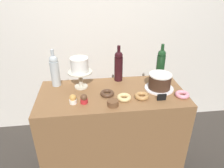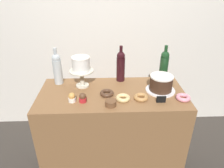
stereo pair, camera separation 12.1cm
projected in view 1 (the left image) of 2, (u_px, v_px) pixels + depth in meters
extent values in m
cube|color=silver|center=(103.00, 22.00, 2.25)|extent=(6.00, 0.05, 2.60)
cube|color=brown|center=(112.00, 135.00, 1.90)|extent=(1.20, 0.56, 0.90)
cylinder|color=beige|center=(81.00, 86.00, 1.77)|extent=(0.11, 0.11, 0.01)
cylinder|color=beige|center=(81.00, 79.00, 1.74)|extent=(0.04, 0.04, 0.13)
cylinder|color=beige|center=(80.00, 72.00, 1.70)|extent=(0.20, 0.20, 0.01)
cylinder|color=white|center=(80.00, 65.00, 1.68)|extent=(0.15, 0.15, 0.11)
cylinder|color=white|center=(79.00, 59.00, 1.65)|extent=(0.15, 0.15, 0.01)
cylinder|color=white|center=(159.00, 88.00, 1.74)|extent=(0.24, 0.24, 0.01)
cylinder|color=#3D2619|center=(160.00, 82.00, 1.71)|extent=(0.18, 0.18, 0.12)
cylinder|color=white|center=(161.00, 75.00, 1.68)|extent=(0.19, 0.19, 0.01)
cylinder|color=#193D1E|center=(160.00, 67.00, 1.88)|extent=(0.08, 0.08, 0.22)
sphere|color=#193D1E|center=(162.00, 54.00, 1.82)|extent=(0.07, 0.07, 0.07)
cylinder|color=#193D1E|center=(163.00, 48.00, 1.80)|extent=(0.03, 0.03, 0.08)
cylinder|color=#B2BCC1|center=(55.00, 74.00, 1.75)|extent=(0.08, 0.08, 0.22)
sphere|color=#B2BCC1|center=(53.00, 60.00, 1.69)|extent=(0.07, 0.07, 0.07)
cylinder|color=#B2BCC1|center=(52.00, 54.00, 1.67)|extent=(0.03, 0.03, 0.08)
cylinder|color=black|center=(118.00, 69.00, 1.84)|extent=(0.08, 0.08, 0.22)
sphere|color=black|center=(119.00, 56.00, 1.78)|extent=(0.07, 0.07, 0.07)
cylinder|color=black|center=(119.00, 50.00, 1.76)|extent=(0.03, 0.03, 0.08)
cylinder|color=red|center=(84.00, 101.00, 1.54)|extent=(0.06, 0.06, 0.03)
sphere|color=brown|center=(84.00, 97.00, 1.53)|extent=(0.05, 0.05, 0.05)
cylinder|color=white|center=(73.00, 101.00, 1.54)|extent=(0.06, 0.06, 0.03)
sphere|color=#CC9347|center=(73.00, 98.00, 1.52)|extent=(0.05, 0.05, 0.05)
torus|color=#E0C17F|center=(124.00, 97.00, 1.59)|extent=(0.11, 0.11, 0.03)
torus|color=#B27F47|center=(142.00, 96.00, 1.61)|extent=(0.11, 0.11, 0.03)
torus|color=#472D1E|center=(107.00, 93.00, 1.64)|extent=(0.11, 0.11, 0.03)
torus|color=pink|center=(182.00, 95.00, 1.63)|extent=(0.11, 0.11, 0.03)
cylinder|color=brown|center=(113.00, 105.00, 1.52)|extent=(0.08, 0.08, 0.01)
cylinder|color=brown|center=(113.00, 104.00, 1.51)|extent=(0.08, 0.08, 0.01)
cylinder|color=brown|center=(113.00, 102.00, 1.51)|extent=(0.08, 0.08, 0.01)
cylinder|color=brown|center=(113.00, 101.00, 1.50)|extent=(0.08, 0.08, 0.01)
cube|color=black|center=(162.00, 97.00, 1.57)|extent=(0.07, 0.01, 0.05)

